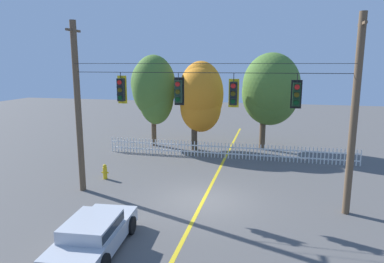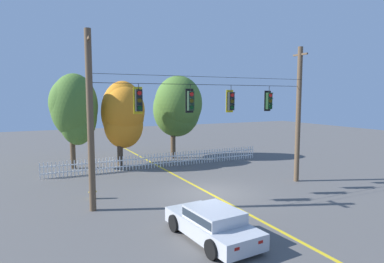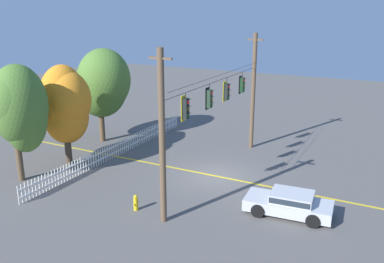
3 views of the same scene
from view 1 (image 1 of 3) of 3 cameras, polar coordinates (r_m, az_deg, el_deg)
name	(u,v)px [view 1 (image 1 of 3)]	position (r m, az deg, el deg)	size (l,w,h in m)	color
ground	(203,200)	(15.94, 1.86, -11.21)	(80.00, 80.00, 0.00)	#565451
lane_centerline_stripe	(203,200)	(15.93, 1.86, -11.20)	(0.16, 36.00, 0.01)	gold
signal_support_span	(204,111)	(14.88, 1.96, 3.34)	(12.20, 1.10, 7.94)	brown
traffic_signal_southbound_primary	(121,90)	(15.95, -11.51, 6.71)	(0.43, 0.38, 1.40)	black
traffic_signal_westbound_side	(179,91)	(15.05, -2.22, 6.56)	(0.43, 0.38, 1.40)	black
traffic_signal_eastbound_side	(233,93)	(14.62, 6.80, 6.23)	(0.43, 0.38, 1.43)	black
traffic_signal_northbound_secondary	(296,94)	(14.56, 16.71, 5.83)	(0.43, 0.38, 1.41)	black
white_picket_fence	(227,151)	(22.64, 5.72, -3.12)	(16.07, 0.06, 1.02)	white
autumn_maple_near_fence	(154,88)	(25.30, -6.28, 7.15)	(3.25, 2.94, 6.66)	brown
autumn_maple_mid	(201,97)	(24.47, 1.40, 5.58)	(3.19, 3.09, 6.22)	#473828
autumn_oak_far_east	(271,89)	(24.87, 12.76, 6.74)	(3.97, 4.00, 6.78)	brown
parked_car	(94,234)	(12.24, -15.81, -15.76)	(2.12, 4.19, 1.15)	#B7BABF
fire_hydrant	(105,172)	(19.17, -14.04, -6.40)	(0.38, 0.22, 0.80)	gold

